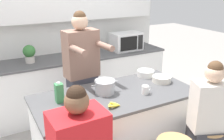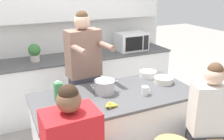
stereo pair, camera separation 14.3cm
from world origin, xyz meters
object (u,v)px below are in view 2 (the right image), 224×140
(microwave, at_px, (132,42))
(person_seated_near, at_px, (206,133))
(banana_bunch, at_px, (111,105))
(potted_plant, at_px, (34,52))
(kitchen_island, at_px, (115,129))
(cooking_pot, at_px, (105,87))
(fruit_bowl, at_px, (148,74))
(coffee_cup_far, at_px, (70,109))
(person_cooking, at_px, (85,80))
(juice_carton, at_px, (58,92))
(coffee_cup_near, at_px, (145,91))

(microwave, bearing_deg, person_seated_near, -99.00)
(banana_bunch, xyz_separation_m, potted_plant, (-0.43, 1.74, 0.15))
(banana_bunch, bearing_deg, kitchen_island, 55.55)
(cooking_pot, relative_size, fruit_bowl, 1.48)
(banana_bunch, bearing_deg, coffee_cup_far, 170.85)
(cooking_pot, distance_m, fruit_bowl, 0.73)
(fruit_bowl, bearing_deg, microwave, 70.45)
(person_seated_near, distance_m, cooking_pot, 1.13)
(coffee_cup_far, distance_m, banana_bunch, 0.39)
(coffee_cup_far, bearing_deg, potted_plant, 91.64)
(person_cooking, distance_m, coffee_cup_far, 0.92)
(fruit_bowl, bearing_deg, kitchen_island, -154.20)
(person_seated_near, relative_size, banana_bunch, 8.89)
(coffee_cup_far, distance_m, juice_carton, 0.30)
(coffee_cup_far, height_order, microwave, microwave)
(juice_carton, height_order, potted_plant, potted_plant)
(coffee_cup_far, distance_m, microwave, 2.27)
(kitchen_island, height_order, potted_plant, potted_plant)
(coffee_cup_near, bearing_deg, coffee_cup_far, -177.04)
(kitchen_island, bearing_deg, banana_bunch, -124.45)
(fruit_bowl, bearing_deg, cooking_pot, -163.05)
(kitchen_island, relative_size, person_cooking, 1.03)
(potted_plant, bearing_deg, juice_carton, -89.48)
(fruit_bowl, distance_m, coffee_cup_far, 1.25)
(person_cooking, distance_m, potted_plant, 1.00)
(person_cooking, distance_m, juice_carton, 0.70)
(fruit_bowl, distance_m, coffee_cup_near, 0.54)
(kitchen_island, distance_m, microwave, 1.87)
(coffee_cup_near, height_order, microwave, microwave)
(fruit_bowl, height_order, potted_plant, potted_plant)
(coffee_cup_far, relative_size, juice_carton, 0.54)
(kitchen_island, height_order, banana_bunch, banana_bunch)
(cooking_pot, height_order, coffee_cup_far, cooking_pot)
(cooking_pot, xyz_separation_m, microwave, (1.10, 1.36, 0.11))
(person_seated_near, relative_size, coffee_cup_near, 12.42)
(coffee_cup_near, bearing_deg, banana_bunch, -167.09)
(person_seated_near, relative_size, juice_carton, 6.31)
(kitchen_island, relative_size, fruit_bowl, 8.30)
(banana_bunch, bearing_deg, person_seated_near, -26.73)
(kitchen_island, relative_size, person_seated_near, 1.31)
(person_cooking, xyz_separation_m, coffee_cup_near, (0.42, -0.77, 0.08))
(cooking_pot, xyz_separation_m, coffee_cup_far, (-0.46, -0.27, -0.04))
(person_cooking, xyz_separation_m, microwave, (1.14, 0.82, 0.22))
(coffee_cup_near, distance_m, potted_plant, 1.86)
(person_cooking, xyz_separation_m, coffee_cup_far, (-0.42, -0.82, 0.07))
(microwave, bearing_deg, coffee_cup_near, -114.61)
(kitchen_island, height_order, coffee_cup_near, coffee_cup_near)
(person_seated_near, distance_m, coffee_cup_far, 1.36)
(fruit_bowl, bearing_deg, potted_plant, 135.12)
(banana_bunch, bearing_deg, microwave, 55.05)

